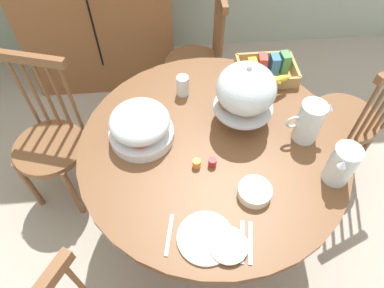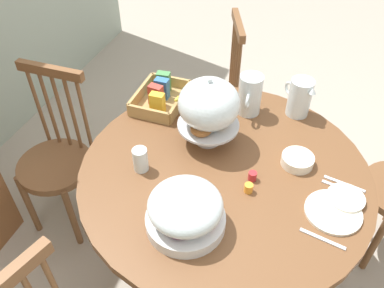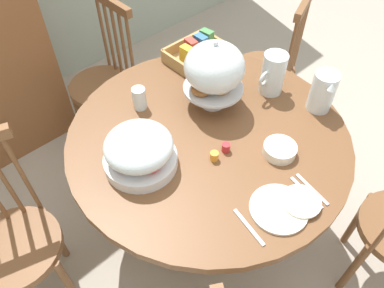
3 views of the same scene
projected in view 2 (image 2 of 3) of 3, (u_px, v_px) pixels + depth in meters
ground_plane at (218, 275)px, 2.14m from camera, size 10.00×10.00×0.00m
dining_table at (222, 199)px, 1.84m from camera, size 1.26×1.26×0.74m
windsor_chair_near_window at (58, 162)px, 2.13m from camera, size 0.40×0.40×0.97m
windsor_chair_host_seat at (212, 97)px, 2.58m from camera, size 0.43×0.43×0.97m
pastry_stand_with_dome at (209, 106)px, 1.70m from camera, size 0.28×0.28×0.34m
fruit_platter_covered at (185, 210)px, 1.43m from camera, size 0.30×0.30×0.18m
orange_juice_pitcher at (299, 99)px, 1.93m from camera, size 0.14×0.16×0.19m
milk_pitcher at (250, 96)px, 1.93m from camera, size 0.20×0.11×0.21m
cereal_basket at (163, 96)px, 2.01m from camera, size 0.32×0.30×0.12m
china_plate_large at (333, 212)px, 1.52m from camera, size 0.22×0.22×0.01m
china_plate_small at (346, 197)px, 1.56m from camera, size 0.15×0.15×0.01m
cereal_bowl at (297, 160)px, 1.71m from camera, size 0.14×0.14×0.04m
drinking_glass at (140, 160)px, 1.66m from camera, size 0.06×0.06×0.11m
jam_jar_strawberry at (252, 176)px, 1.64m from camera, size 0.04×0.04×0.04m
jam_jar_apricot at (249, 188)px, 1.59m from camera, size 0.04×0.04×0.04m
table_knife at (342, 189)px, 1.61m from camera, size 0.05×0.17×0.01m
dinner_fork at (344, 184)px, 1.63m from camera, size 0.05×0.17×0.01m
soup_spoon at (322, 239)px, 1.43m from camera, size 0.05×0.17×0.01m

